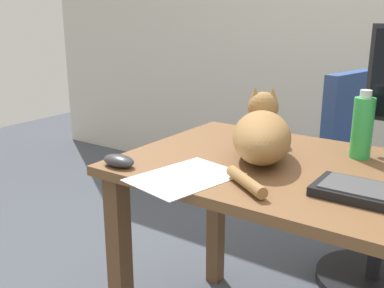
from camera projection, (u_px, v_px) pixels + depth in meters
desk at (336, 210)px, 1.31m from camera, size 1.31×0.72×0.72m
office_chair at (371, 198)px, 1.92m from camera, size 0.49×0.48×0.93m
cat at (262, 133)px, 1.42m from camera, size 0.32×0.56×0.20m
computer_mouse at (119, 161)px, 1.35m from camera, size 0.11×0.06×0.04m
paper_sheet at (185, 177)px, 1.26m from camera, size 0.27×0.33×0.00m
water_bottle at (362, 127)px, 1.41m from camera, size 0.06×0.06×0.22m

